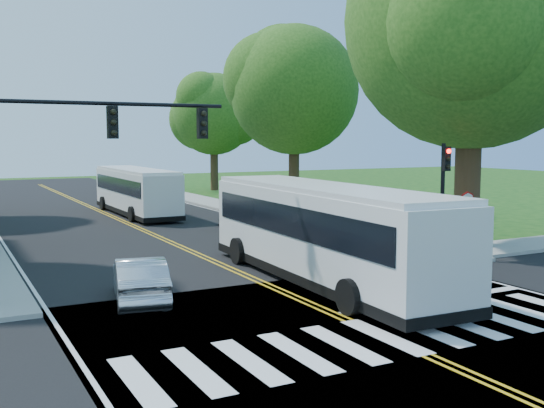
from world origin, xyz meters
TOP-DOWN VIEW (x-y plane):
  - ground at (0.00, 0.00)m, footprint 140.00×140.00m
  - road at (0.00, 18.00)m, footprint 14.00×96.00m
  - cross_road at (0.00, 0.00)m, footprint 60.00×12.00m
  - center_line at (0.00, 22.00)m, footprint 0.36×70.00m
  - edge_line_e at (6.80, 22.00)m, footprint 0.12×70.00m
  - crosswalk at (0.00, -0.50)m, footprint 12.60×3.00m
  - stop_bar at (3.50, 1.60)m, footprint 6.60×0.40m
  - sidewalk_ne at (8.30, 25.00)m, footprint 2.60×40.00m
  - tree_ne_big at (11.00, 8.00)m, footprint 10.80×10.80m
  - tree_east_mid at (11.50, 24.00)m, footprint 8.40×8.40m
  - tree_east_far at (12.50, 40.00)m, footprint 7.20×7.20m
  - signal_nw at (-5.86, 6.43)m, footprint 7.15×0.46m
  - signal_ne at (8.20, 6.44)m, footprint 0.30×0.46m
  - stop_sign at (9.00, 5.98)m, footprint 0.76×0.08m
  - bus_lead at (1.83, 5.15)m, footprint 3.37×12.49m
  - bus_follow at (1.60, 26.50)m, footprint 2.74×11.10m
  - hatchback at (-4.25, 5.40)m, footprint 2.17×4.20m
  - suv at (5.14, 15.06)m, footprint 2.87×5.36m
  - dark_sedan at (5.18, 17.02)m, footprint 3.15×4.90m

SIDE VIEW (x-z plane):
  - ground at x=0.00m, z-range 0.00..0.00m
  - road at x=0.00m, z-range 0.00..0.01m
  - cross_road at x=0.00m, z-range 0.00..0.01m
  - center_line at x=0.00m, z-range 0.01..0.02m
  - edge_line_e at x=6.80m, z-range 0.01..0.02m
  - crosswalk at x=0.00m, z-range 0.01..0.02m
  - stop_bar at x=3.50m, z-range 0.01..0.02m
  - sidewalk_ne at x=8.30m, z-range 0.00..0.15m
  - hatchback at x=-4.25m, z-range 0.01..1.33m
  - dark_sedan at x=5.18m, z-range 0.01..1.33m
  - suv at x=5.14m, z-range 0.01..1.44m
  - bus_follow at x=1.60m, z-range 0.09..2.96m
  - bus_lead at x=1.83m, z-range 0.10..3.31m
  - stop_sign at x=9.00m, z-range 0.77..3.30m
  - signal_ne at x=8.20m, z-range 0.76..5.16m
  - signal_nw at x=-5.86m, z-range 1.55..7.21m
  - tree_east_far at x=12.50m, z-range 1.69..12.03m
  - tree_east_mid at x=11.50m, z-range 1.89..13.82m
  - tree_ne_big at x=11.00m, z-range 2.17..17.08m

